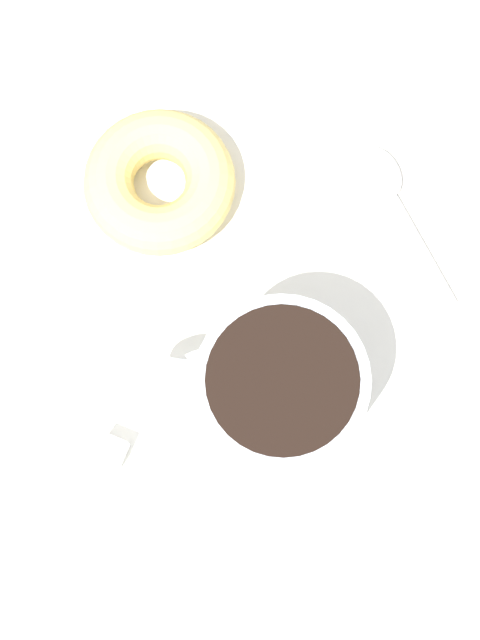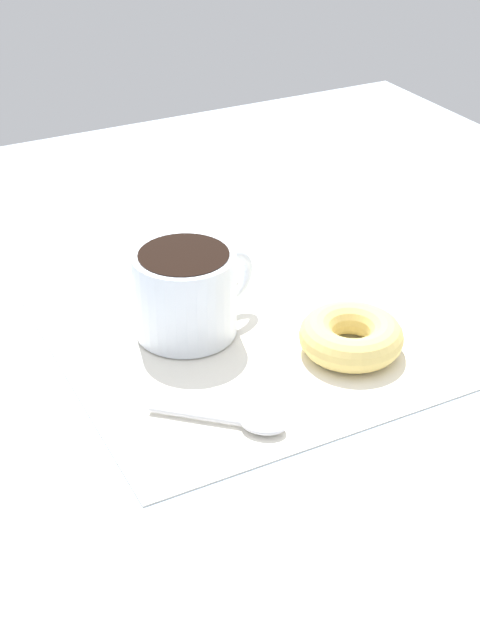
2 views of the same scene
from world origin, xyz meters
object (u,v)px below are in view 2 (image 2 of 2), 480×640
Objects in this scene: coffee_cup at (187,291)px; sugar_cube at (231,275)px; donut at (351,336)px; spoon at (247,423)px.

sugar_cube is (6.26, -7.71, -3.40)cm from coffee_cup.
donut is (-9.75, -11.46, -2.63)cm from coffee_cup.
sugar_cube reaches higher than spoon.
spoon is (-5.24, 13.19, -1.13)cm from donut.
sugar_cube is at bearing 13.19° from donut.
coffee_cup is 1.31× the size of spoon.
donut reaches higher than spoon.
coffee_cup is 8.07× the size of sugar_cube.
coffee_cup is at bearing 129.10° from sugar_cube.
coffee_cup reaches higher than sugar_cube.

